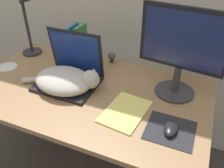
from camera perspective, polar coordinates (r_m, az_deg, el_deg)
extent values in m
cube|color=#93704C|center=(1.32, -6.21, -1.64)|extent=(1.32, 0.75, 0.03)
cylinder|color=#38383D|center=(2.04, -16.48, -1.04)|extent=(0.04, 0.04, 0.70)
cylinder|color=#38383D|center=(1.69, 19.26, -10.39)|extent=(0.04, 0.04, 0.70)
cube|color=black|center=(1.35, -10.62, 0.04)|extent=(0.33, 0.27, 0.02)
cube|color=#28282D|center=(1.34, -10.97, 0.11)|extent=(0.27, 0.14, 0.00)
cube|color=black|center=(1.36, -8.65, 7.55)|extent=(0.33, 0.04, 0.27)
cube|color=navy|center=(1.36, -8.75, 7.44)|extent=(0.29, 0.03, 0.23)
ellipsoid|color=#B2ADA3|center=(1.31, -11.57, 0.88)|extent=(0.34, 0.27, 0.10)
sphere|color=#B2ADA3|center=(1.25, -5.23, 1.10)|extent=(0.10, 0.10, 0.10)
cone|color=#B2ADA3|center=(1.24, -4.35, 3.07)|extent=(0.04, 0.04, 0.03)
cone|color=#B2ADA3|center=(1.20, -5.63, 1.85)|extent=(0.04, 0.04, 0.03)
cylinder|color=#B2ADA3|center=(1.42, -17.98, 0.99)|extent=(0.14, 0.10, 0.03)
cylinder|color=#333338|center=(1.32, 14.75, -1.73)|extent=(0.21, 0.21, 0.01)
cylinder|color=#333338|center=(1.27, 15.25, 1.12)|extent=(0.04, 0.04, 0.14)
cube|color=black|center=(1.17, 16.89, 10.30)|extent=(0.42, 0.08, 0.30)
cube|color=navy|center=(1.16, 16.87, 10.07)|extent=(0.39, 0.05, 0.27)
cube|color=#232328|center=(1.09, 13.83, -10.74)|extent=(0.21, 0.20, 0.00)
ellipsoid|color=black|center=(1.08, 14.01, -10.25)|extent=(0.06, 0.11, 0.03)
cube|color=#285B93|center=(1.57, -9.27, 9.70)|extent=(0.02, 0.14, 0.23)
cube|color=gold|center=(1.56, -8.29, 8.78)|extent=(0.03, 0.16, 0.19)
cube|color=#387A42|center=(1.54, -7.35, 9.53)|extent=(0.02, 0.13, 0.24)
cylinder|color=#28282D|center=(1.77, -18.59, 7.32)|extent=(0.13, 0.13, 0.01)
cylinder|color=#28282D|center=(1.69, -19.79, 13.15)|extent=(0.02, 0.02, 0.37)
cube|color=#E5DB6B|center=(1.15, 3.22, -6.61)|extent=(0.21, 0.28, 0.01)
cylinder|color=#232328|center=(1.55, -0.04, 5.63)|extent=(0.02, 0.02, 0.02)
sphere|color=#4C4C51|center=(1.53, -0.04, 6.87)|extent=(0.05, 0.05, 0.05)
cylinder|color=silver|center=(1.65, -23.84, 3.81)|extent=(0.12, 0.12, 0.00)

